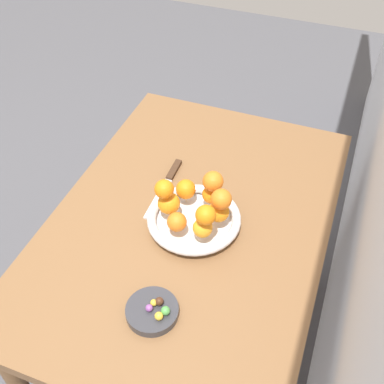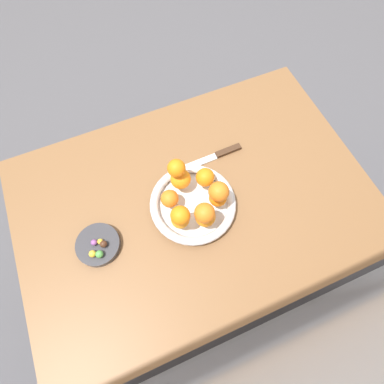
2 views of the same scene
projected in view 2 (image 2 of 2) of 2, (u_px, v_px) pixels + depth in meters
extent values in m
plane|color=#4C4C51|center=(194.00, 253.00, 1.61)|extent=(6.00, 6.00, 0.00)
cube|color=brown|center=(195.00, 202.00, 0.95)|extent=(1.10, 0.76, 0.04)
cylinder|color=brown|center=(260.00, 140.00, 1.49)|extent=(0.05, 0.05, 0.70)
cylinder|color=brown|center=(65.00, 212.00, 1.33)|extent=(0.05, 0.05, 0.70)
cylinder|color=brown|center=(333.00, 259.00, 1.25)|extent=(0.05, 0.05, 0.70)
cylinder|color=brown|center=(105.00, 364.00, 1.09)|extent=(0.05, 0.05, 0.70)
cylinder|color=silver|center=(193.00, 206.00, 0.92)|extent=(0.22, 0.22, 0.01)
torus|color=silver|center=(193.00, 203.00, 0.90)|extent=(0.26, 0.26, 0.03)
cylinder|color=#333338|center=(98.00, 245.00, 0.86)|extent=(0.13, 0.13, 0.02)
sphere|color=orange|center=(218.00, 198.00, 0.87)|extent=(0.05, 0.05, 0.05)
sphere|color=orange|center=(205.00, 177.00, 0.89)|extent=(0.06, 0.06, 0.06)
sphere|color=orange|center=(181.00, 179.00, 0.89)|extent=(0.06, 0.06, 0.06)
sphere|color=orange|center=(170.00, 199.00, 0.86)|extent=(0.05, 0.05, 0.05)
sphere|color=orange|center=(180.00, 219.00, 0.84)|extent=(0.05, 0.05, 0.05)
sphere|color=orange|center=(205.00, 217.00, 0.84)|extent=(0.06, 0.06, 0.06)
sphere|color=orange|center=(176.00, 168.00, 0.83)|extent=(0.05, 0.05, 0.05)
sphere|color=orange|center=(180.00, 215.00, 0.79)|extent=(0.05, 0.05, 0.05)
sphere|color=orange|center=(205.00, 213.00, 0.78)|extent=(0.06, 0.06, 0.06)
sphere|color=orange|center=(219.00, 192.00, 0.81)|extent=(0.06, 0.06, 0.06)
sphere|color=#472819|center=(104.00, 244.00, 0.84)|extent=(0.02, 0.02, 0.02)
sphere|color=#8C4C99|center=(94.00, 242.00, 0.85)|extent=(0.02, 0.02, 0.02)
sphere|color=gold|center=(92.00, 254.00, 0.83)|extent=(0.02, 0.02, 0.02)
sphere|color=gold|center=(100.00, 242.00, 0.85)|extent=(0.02, 0.02, 0.02)
sphere|color=#4C9947|center=(99.00, 254.00, 0.83)|extent=(0.02, 0.02, 0.02)
cube|color=#3F2819|center=(228.00, 151.00, 1.00)|extent=(0.09, 0.02, 0.01)
cube|color=silver|center=(193.00, 165.00, 0.98)|extent=(0.17, 0.03, 0.01)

